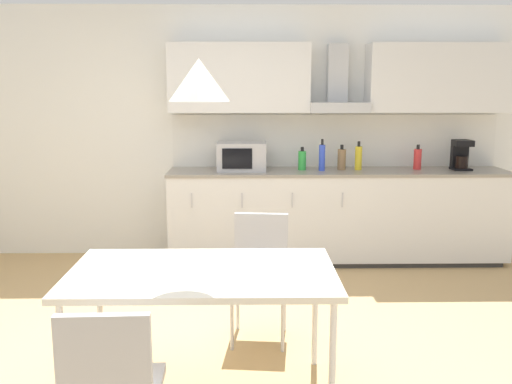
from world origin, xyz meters
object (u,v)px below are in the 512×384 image
(microwave, at_px, (241,156))
(coffee_maker, at_px, (461,155))
(bottle_green, at_px, (302,160))
(bottle_red, at_px, (418,159))
(chair_near_left, at_px, (110,381))
(bottle_brown, at_px, (342,159))
(dining_table, at_px, (203,278))
(pendant_lamp, at_px, (199,80))
(bottle_yellow, at_px, (358,158))
(chair_far_right, at_px, (260,264))
(bottle_blue, at_px, (322,157))

(microwave, xyz_separation_m, coffee_maker, (2.20, 0.03, 0.01))
(microwave, distance_m, bottle_green, 0.61)
(bottle_red, bearing_deg, chair_near_left, -123.64)
(coffee_maker, relative_size, bottle_brown, 1.20)
(dining_table, relative_size, pendant_lamp, 4.60)
(bottle_brown, bearing_deg, dining_table, -114.51)
(bottle_yellow, distance_m, chair_near_left, 3.86)
(dining_table, xyz_separation_m, pendant_lamp, (0.00, -0.00, 1.08))
(microwave, xyz_separation_m, chair_far_right, (0.14, -1.78, -0.54))
(dining_table, bearing_deg, bottle_yellow, 62.46)
(pendant_lamp, bearing_deg, microwave, 85.67)
(microwave, relative_size, chair_near_left, 0.55)
(coffee_maker, distance_m, bottle_yellow, 1.03)
(bottle_brown, relative_size, chair_near_left, 0.29)
(chair_far_right, height_order, chair_near_left, same)
(coffee_maker, bearing_deg, bottle_red, 176.15)
(chair_near_left, relative_size, pendant_lamp, 2.72)
(microwave, bearing_deg, chair_near_left, -98.78)
(microwave, relative_size, bottle_brown, 1.92)
(bottle_brown, relative_size, pendant_lamp, 0.78)
(coffee_maker, distance_m, chair_far_right, 2.79)
(coffee_maker, bearing_deg, microwave, -179.31)
(bottle_green, relative_size, pendant_lamp, 0.72)
(bottle_red, height_order, bottle_yellow, bottle_yellow)
(coffee_maker, bearing_deg, dining_table, -132.45)
(coffee_maker, relative_size, pendant_lamp, 0.94)
(chair_near_left, distance_m, pendant_lamp, 1.53)
(coffee_maker, xyz_separation_m, bottle_brown, (-1.19, 0.02, -0.04))
(coffee_maker, xyz_separation_m, pendant_lamp, (-2.39, -2.62, 0.70))
(bottle_yellow, bearing_deg, pendant_lamp, -117.54)
(bottle_red, height_order, bottle_blue, bottle_blue)
(pendant_lamp, bearing_deg, bottle_yellow, 62.46)
(chair_far_right, distance_m, pendant_lamp, 1.53)
(bottle_red, xyz_separation_m, bottle_green, (-1.17, -0.02, -0.01))
(microwave, distance_m, chair_near_left, 3.48)
(pendant_lamp, bearing_deg, bottle_green, 73.00)
(bottle_blue, distance_m, chair_far_right, 1.95)
(microwave, xyz_separation_m, pendant_lamp, (-0.20, -2.59, 0.71))
(microwave, xyz_separation_m, chair_near_left, (-0.52, -3.40, -0.54))
(chair_far_right, bearing_deg, bottle_blue, 69.58)
(bottle_red, distance_m, chair_near_left, 4.18)
(microwave, relative_size, dining_table, 0.33)
(bottle_brown, xyz_separation_m, bottle_blue, (-0.21, -0.07, 0.03))
(bottle_red, relative_size, chair_far_right, 0.29)
(dining_table, bearing_deg, pendant_lamp, -53.13)
(chair_near_left, bearing_deg, pendant_lamp, 67.86)
(pendant_lamp, bearing_deg, bottle_brown, 65.49)
(bottle_red, relative_size, chair_near_left, 0.29)
(bottle_red, bearing_deg, bottle_green, -179.11)
(microwave, relative_size, bottle_green, 2.09)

